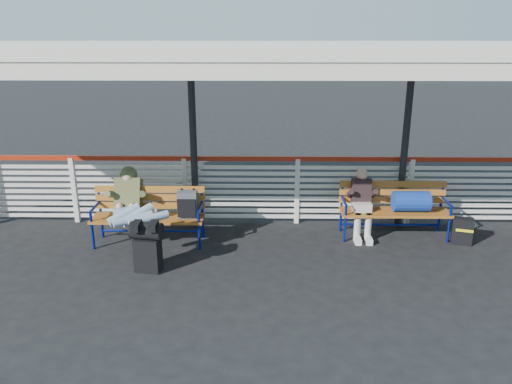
{
  "coord_description": "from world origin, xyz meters",
  "views": [
    {
      "loc": [
        -0.61,
        -6.58,
        3.34
      ],
      "look_at": [
        -0.72,
        1.0,
        0.88
      ],
      "focal_mm": 35.0,
      "sensor_mm": 36.0,
      "label": 1
    }
  ],
  "objects_px": {
    "bench_right": "(402,203)",
    "traveler_man": "(134,211)",
    "bench_left": "(160,209)",
    "suitcase_side": "(462,231)",
    "companion_person": "(362,203)",
    "luggage_stack": "(147,245)"
  },
  "relations": [
    {
      "from": "companion_person",
      "to": "traveler_man",
      "type": "bearing_deg",
      "value": -169.79
    },
    {
      "from": "bench_left",
      "to": "suitcase_side",
      "type": "xyz_separation_m",
      "value": [
        4.93,
        0.01,
        -0.37
      ]
    },
    {
      "from": "suitcase_side",
      "to": "luggage_stack",
      "type": "bearing_deg",
      "value": -151.84
    },
    {
      "from": "companion_person",
      "to": "bench_right",
      "type": "bearing_deg",
      "value": 0.53
    },
    {
      "from": "bench_left",
      "to": "companion_person",
      "type": "height_order",
      "value": "companion_person"
    },
    {
      "from": "bench_right",
      "to": "traveler_man",
      "type": "bearing_deg",
      "value": -171.28
    },
    {
      "from": "luggage_stack",
      "to": "bench_left",
      "type": "height_order",
      "value": "bench_left"
    },
    {
      "from": "traveler_man",
      "to": "suitcase_side",
      "type": "xyz_separation_m",
      "value": [
        5.25,
        0.36,
        -0.46
      ]
    },
    {
      "from": "bench_right",
      "to": "traveler_man",
      "type": "distance_m",
      "value": 4.38
    },
    {
      "from": "luggage_stack",
      "to": "bench_right",
      "type": "relative_size",
      "value": 0.42
    },
    {
      "from": "traveler_man",
      "to": "companion_person",
      "type": "bearing_deg",
      "value": 10.21
    },
    {
      "from": "luggage_stack",
      "to": "suitcase_side",
      "type": "height_order",
      "value": "luggage_stack"
    },
    {
      "from": "bench_right",
      "to": "companion_person",
      "type": "distance_m",
      "value": 0.68
    },
    {
      "from": "luggage_stack",
      "to": "bench_right",
      "type": "bearing_deg",
      "value": 28.16
    },
    {
      "from": "luggage_stack",
      "to": "traveler_man",
      "type": "height_order",
      "value": "traveler_man"
    },
    {
      "from": "traveler_man",
      "to": "suitcase_side",
      "type": "height_order",
      "value": "traveler_man"
    },
    {
      "from": "luggage_stack",
      "to": "bench_left",
      "type": "xyz_separation_m",
      "value": [
        -0.02,
        1.03,
        0.18
      ]
    },
    {
      "from": "luggage_stack",
      "to": "bench_right",
      "type": "distance_m",
      "value": 4.21
    },
    {
      "from": "bench_left",
      "to": "luggage_stack",
      "type": "bearing_deg",
      "value": -88.92
    },
    {
      "from": "bench_right",
      "to": "traveler_man",
      "type": "xyz_separation_m",
      "value": [
        -4.33,
        -0.66,
        0.08
      ]
    },
    {
      "from": "traveler_man",
      "to": "companion_person",
      "type": "xyz_separation_m",
      "value": [
        3.65,
        0.66,
        -0.08
      ]
    },
    {
      "from": "bench_right",
      "to": "companion_person",
      "type": "height_order",
      "value": "companion_person"
    }
  ]
}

